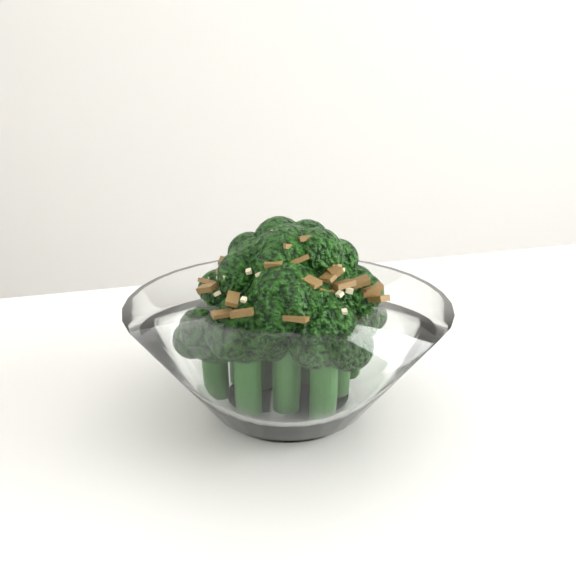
{
  "coord_description": "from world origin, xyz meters",
  "views": [
    {
      "loc": [
        -0.14,
        -0.34,
        1.02
      ],
      "look_at": [
        -0.17,
        0.12,
        0.85
      ],
      "focal_mm": 40.0,
      "sensor_mm": 36.0,
      "label": 1
    }
  ],
  "objects": [
    {
      "name": "broccoli_dish",
      "position": [
        -0.17,
        0.12,
        0.81
      ],
      "size": [
        0.25,
        0.25,
        0.15
      ],
      "color": "white",
      "rests_on": "table"
    },
    {
      "name": "table",
      "position": [
        0.04,
        0.13,
        0.68
      ],
      "size": [
        1.4,
        1.16,
        0.75
      ],
      "color": "white",
      "rests_on": "ground"
    }
  ]
}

